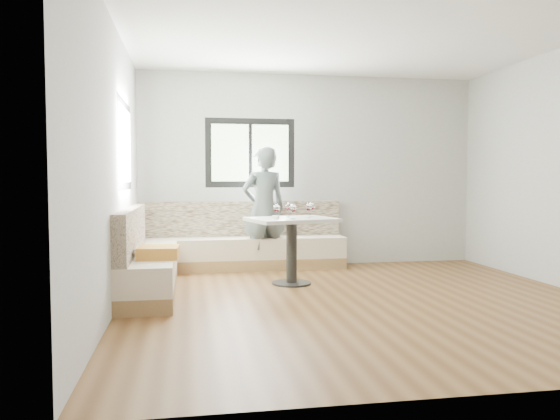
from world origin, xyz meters
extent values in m
cube|color=brown|center=(0.00, 0.00, 0.00)|extent=(5.00, 5.00, 0.01)
cube|color=white|center=(0.00, 0.00, 2.80)|extent=(5.00, 5.00, 0.01)
cube|color=#B7B7B2|center=(0.00, 2.50, 1.40)|extent=(5.00, 0.01, 2.80)
cube|color=#B7B7B2|center=(0.00, -2.50, 1.40)|extent=(5.00, 0.01, 2.80)
cube|color=#B7B7B2|center=(-2.50, 0.00, 1.40)|extent=(0.01, 5.00, 2.80)
cube|color=black|center=(-0.90, 2.49, 1.65)|extent=(1.30, 0.02, 1.00)
cube|color=black|center=(-2.49, 0.90, 1.65)|extent=(0.02, 1.30, 1.00)
cube|color=#9B7346|center=(-1.05, 2.23, 0.08)|extent=(2.90, 0.55, 0.16)
cube|color=beige|center=(-1.05, 2.23, 0.30)|extent=(2.90, 0.55, 0.29)
cube|color=beige|center=(-1.05, 2.43, 0.70)|extent=(2.90, 0.14, 0.50)
cube|color=#9B7346|center=(-2.23, 0.82, 0.08)|extent=(0.55, 2.25, 0.16)
cube|color=beige|center=(-2.23, 0.82, 0.30)|extent=(0.55, 2.25, 0.29)
cube|color=beige|center=(-2.43, 0.82, 0.70)|extent=(0.14, 2.25, 0.50)
cube|color=#CE743E|center=(-2.11, 0.36, 0.51)|extent=(0.44, 0.44, 0.12)
cylinder|color=black|center=(-0.57, 1.03, 0.01)|extent=(0.48, 0.48, 0.02)
cylinder|color=black|center=(-0.57, 1.03, 0.38)|extent=(0.13, 0.13, 0.76)
cube|color=silver|center=(-0.57, 1.03, 0.78)|extent=(1.14, 0.98, 0.04)
imported|color=#535D5D|center=(-0.76, 2.09, 0.86)|extent=(0.70, 0.53, 1.72)
cylinder|color=white|center=(-0.77, 1.00, 0.82)|extent=(0.09, 0.09, 0.04)
sphere|color=black|center=(-0.75, 1.01, 0.83)|extent=(0.02, 0.02, 0.02)
sphere|color=black|center=(-0.78, 1.01, 0.83)|extent=(0.02, 0.02, 0.02)
sphere|color=black|center=(-0.77, 0.99, 0.83)|extent=(0.02, 0.02, 0.02)
cylinder|color=white|center=(-0.79, 0.82, 0.81)|extent=(0.06, 0.06, 0.01)
cylinder|color=white|center=(-0.79, 0.82, 0.85)|extent=(0.01, 0.01, 0.08)
ellipsoid|color=white|center=(-0.79, 0.82, 0.94)|extent=(0.08, 0.08, 0.10)
cylinder|color=#45050C|center=(-0.79, 0.82, 0.91)|extent=(0.05, 0.05, 0.02)
cylinder|color=white|center=(-0.59, 0.84, 0.81)|extent=(0.06, 0.06, 0.01)
cylinder|color=white|center=(-0.59, 0.84, 0.85)|extent=(0.01, 0.01, 0.08)
ellipsoid|color=white|center=(-0.59, 0.84, 0.94)|extent=(0.08, 0.08, 0.10)
cylinder|color=#45050C|center=(-0.59, 0.84, 0.91)|extent=(0.05, 0.05, 0.02)
cylinder|color=white|center=(-0.37, 0.97, 0.81)|extent=(0.06, 0.06, 0.01)
cylinder|color=white|center=(-0.37, 0.97, 0.85)|extent=(0.01, 0.01, 0.08)
ellipsoid|color=white|center=(-0.37, 0.97, 0.94)|extent=(0.08, 0.08, 0.10)
cylinder|color=#45050C|center=(-0.37, 0.97, 0.91)|extent=(0.05, 0.05, 0.02)
cylinder|color=white|center=(-0.59, 1.15, 0.81)|extent=(0.06, 0.06, 0.01)
cylinder|color=white|center=(-0.59, 1.15, 0.85)|extent=(0.01, 0.01, 0.08)
ellipsoid|color=white|center=(-0.59, 1.15, 0.94)|extent=(0.08, 0.08, 0.10)
cylinder|color=#45050C|center=(-0.59, 1.15, 0.91)|extent=(0.05, 0.05, 0.02)
cylinder|color=white|center=(-0.29, 1.18, 0.81)|extent=(0.06, 0.06, 0.01)
cylinder|color=white|center=(-0.29, 1.18, 0.85)|extent=(0.01, 0.01, 0.08)
ellipsoid|color=white|center=(-0.29, 1.18, 0.94)|extent=(0.08, 0.08, 0.10)
cylinder|color=#45050C|center=(-0.29, 1.18, 0.91)|extent=(0.05, 0.05, 0.02)
camera|label=1|loc=(-1.81, -5.40, 1.28)|focal=35.00mm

